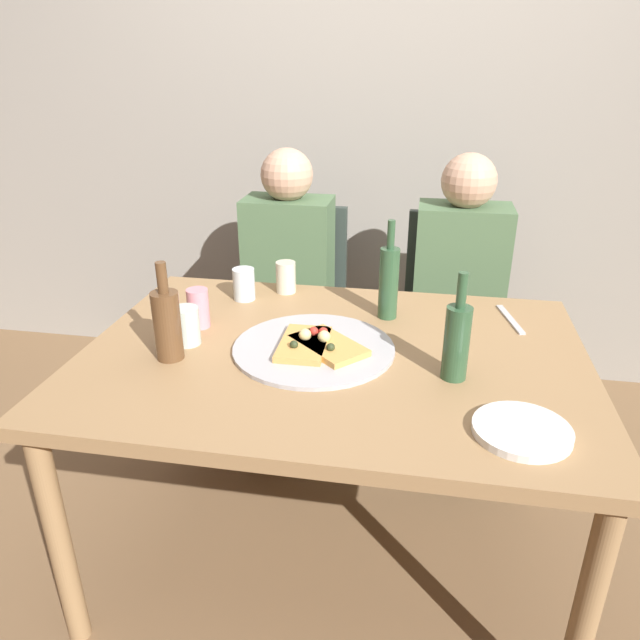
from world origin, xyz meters
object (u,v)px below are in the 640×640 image
object	(u,v)px
plate_stack	(522,431)
chair_left	(293,298)
water_bottle	(167,323)
chair_right	(455,309)
pizza_tray	(314,348)
guest_in_sweater	(284,283)
wine_glass	(286,277)
guest_in_beanie	(459,294)
tumbler_near	(244,284)
pizza_slice_last	(304,343)
wine_bottle	(457,340)
tumbler_far	(186,326)
dining_table	(333,375)
beer_bottle	(389,281)
pizza_slice_extra	(328,344)
table_knife	(510,319)
soda_can	(198,308)

from	to	relation	value
plate_stack	chair_left	distance (m)	1.48
water_bottle	chair_right	bearing A→B (deg)	51.27
pizza_tray	guest_in_sweater	size ratio (longest dim) A/B	0.39
wine_glass	guest_in_beanie	bearing A→B (deg)	27.79
tumbler_near	wine_glass	size ratio (longest dim) A/B	0.99
pizza_slice_last	wine_bottle	xyz separation A→B (m)	(0.41, -0.08, 0.08)
tumbler_near	wine_glass	bearing A→B (deg)	36.02
wine_bottle	tumbler_far	bearing A→B (deg)	174.98
dining_table	plate_stack	bearing A→B (deg)	-34.03
beer_bottle	chair_right	distance (m)	0.76
pizza_slice_extra	guest_in_beanie	world-z (taller)	guest_in_beanie
dining_table	table_knife	world-z (taller)	table_knife
pizza_tray	wine_bottle	world-z (taller)	wine_bottle
tumbler_near	chair_right	xyz separation A→B (m)	(0.74, 0.57, -0.27)
dining_table	plate_stack	world-z (taller)	plate_stack
wine_glass	chair_right	xyz separation A→B (m)	(0.62, 0.48, -0.27)
table_knife	wine_glass	bearing A→B (deg)	68.65
pizza_tray	guest_in_sweater	world-z (taller)	guest_in_sweater
dining_table	tumbler_far	world-z (taller)	tumbler_far
plate_stack	chair_right	size ratio (longest dim) A/B	0.24
chair_left	chair_right	xyz separation A→B (m)	(0.71, 0.00, 0.00)
plate_stack	table_knife	distance (m)	0.64
wine_bottle	guest_in_beanie	bearing A→B (deg)	86.50
wine_bottle	tumbler_near	size ratio (longest dim) A/B	2.66
beer_bottle	tumbler_near	size ratio (longest dim) A/B	2.91
soda_can	chair_right	xyz separation A→B (m)	(0.82, 0.81, -0.28)
guest_in_sweater	pizza_slice_extra	bearing A→B (deg)	112.23
pizza_slice_extra	table_knife	world-z (taller)	pizza_slice_extra
guest_in_sweater	wine_bottle	bearing A→B (deg)	127.86
plate_stack	guest_in_sweater	size ratio (longest dim) A/B	0.19
chair_left	chair_right	bearing A→B (deg)	-180.00
pizza_tray	guest_in_sweater	bearing A→B (deg)	109.58
wine_bottle	soda_can	bearing A→B (deg)	166.44
beer_bottle	tumbler_near	bearing A→B (deg)	172.48
pizza_tray	table_knife	world-z (taller)	pizza_tray
wine_bottle	table_knife	bearing A→B (deg)	65.11
wine_glass	plate_stack	bearing A→B (deg)	-46.47
table_knife	dining_table	bearing A→B (deg)	108.54
pizza_tray	soda_can	bearing A→B (deg)	165.61
tumbler_near	pizza_tray	bearing A→B (deg)	-47.82
plate_stack	chair_left	bearing A→B (deg)	123.08
dining_table	tumbler_near	distance (m)	0.51
table_knife	guest_in_beanie	size ratio (longest dim) A/B	0.19
pizza_tray	chair_right	bearing A→B (deg)	64.22
soda_can	guest_in_sweater	xyz separation A→B (m)	(0.11, 0.66, -0.15)
water_bottle	guest_in_beanie	xyz separation A→B (m)	(0.82, 0.87, -0.20)
pizza_tray	guest_in_beanie	world-z (taller)	guest_in_beanie
tumbler_far	dining_table	bearing A→B (deg)	2.86
wine_bottle	water_bottle	size ratio (longest dim) A/B	1.04
soda_can	chair_right	size ratio (longest dim) A/B	0.14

